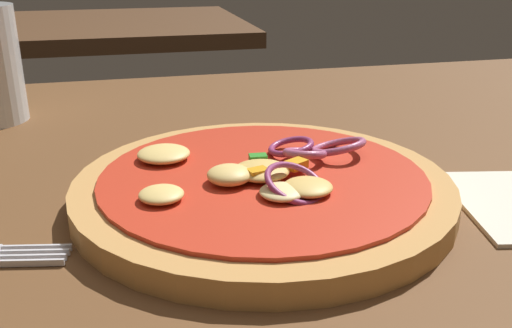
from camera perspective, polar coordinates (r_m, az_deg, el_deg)
name	(u,v)px	position (r m, az deg, el deg)	size (l,w,h in m)	color
dining_table	(322,232)	(0.40, 6.66, -6.82)	(1.41, 0.90, 0.03)	brown
pizza	(263,186)	(0.40, 0.66, -2.26)	(0.26, 0.26, 0.04)	tan
background_table	(84,29)	(1.44, -16.89, 12.85)	(0.75, 0.55, 0.03)	#4C301C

